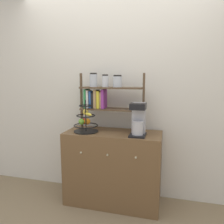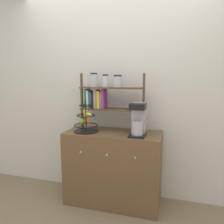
{
  "view_description": "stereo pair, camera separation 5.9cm",
  "coord_description": "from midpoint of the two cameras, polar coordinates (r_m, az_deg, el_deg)",
  "views": [
    {
      "loc": [
        0.61,
        -2.14,
        1.5
      ],
      "look_at": [
        -0.01,
        0.24,
        1.1
      ],
      "focal_mm": 35.0,
      "sensor_mm": 36.0,
      "label": 1
    },
    {
      "loc": [
        0.67,
        -2.13,
        1.5
      ],
      "look_at": [
        -0.01,
        0.24,
        1.1
      ],
      "focal_mm": 35.0,
      "sensor_mm": 36.0,
      "label": 2
    }
  ],
  "objects": [
    {
      "name": "ground_plane",
      "position": [
        2.69,
        -0.56,
        -24.79
      ],
      "size": [
        12.0,
        12.0,
        0.0
      ],
      "primitive_type": "plane",
      "color": "#847051"
    },
    {
      "name": "wall_back",
      "position": [
        2.74,
        2.5,
        4.93
      ],
      "size": [
        7.0,
        0.05,
        2.6
      ],
      "primitive_type": "cube",
      "color": "silver",
      "rests_on": "ground_plane"
    },
    {
      "name": "sideboard",
      "position": [
        2.68,
        0.91,
        -14.33
      ],
      "size": [
        1.11,
        0.49,
        0.87
      ],
      "color": "brown",
      "rests_on": "ground_plane"
    },
    {
      "name": "coffee_maker",
      "position": [
        2.39,
        7.54,
        -1.86
      ],
      "size": [
        0.17,
        0.23,
        0.36
      ],
      "color": "black",
      "rests_on": "sideboard"
    },
    {
      "name": "fruit_stand",
      "position": [
        2.57,
        -6.23,
        -2.39
      ],
      "size": [
        0.29,
        0.29,
        0.37
      ],
      "color": "black",
      "rests_on": "sideboard"
    },
    {
      "name": "shelf_hutch",
      "position": [
        2.58,
        -1.47,
        4.47
      ],
      "size": [
        0.78,
        0.2,
        0.68
      ],
      "color": "brown",
      "rests_on": "sideboard"
    }
  ]
}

